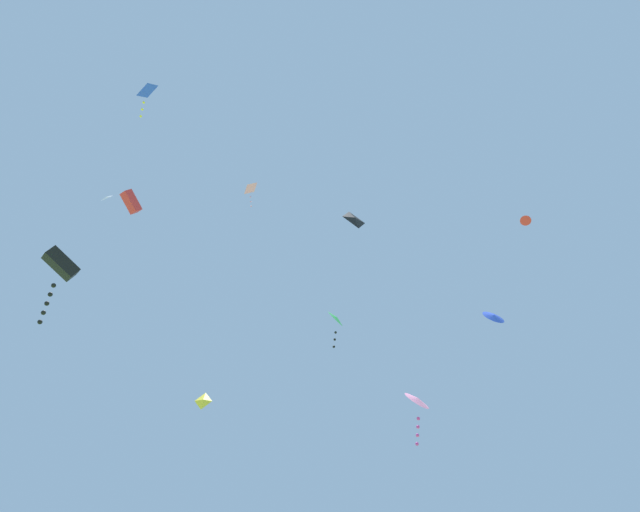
# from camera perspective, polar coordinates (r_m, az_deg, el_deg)

# --- Properties ---
(kite_black_diamond) EXTENTS (1.15, 1.10, 1.20)m
(kite_black_diamond) POSITION_cam_1_polar(r_m,az_deg,el_deg) (25.11, 3.90, 4.18)
(kite_black_diamond) COLOR black
(kite_red_box) EXTENTS (1.21, 1.50, 1.38)m
(kite_red_box) POSITION_cam_1_polar(r_m,az_deg,el_deg) (33.95, -20.29, 5.68)
(kite_red_box) COLOR red
(kite_blue_delta) EXTENTS (1.36, 1.20, 0.99)m
(kite_blue_delta) POSITION_cam_1_polar(r_m,az_deg,el_deg) (27.34, 18.78, -6.35)
(kite_blue_delta) COLOR blue
(kite_black_box) EXTENTS (1.41, 1.47, 3.15)m
(kite_black_box) POSITION_cam_1_polar(r_m,az_deg,el_deg) (23.53, -26.96, -1.03)
(kite_black_box) COLOR black
(kite_blue_diamond) EXTENTS (0.70, 0.69, 1.55)m
(kite_blue_diamond) POSITION_cam_1_polar(r_m,az_deg,el_deg) (21.48, -18.83, 16.97)
(kite_blue_diamond) COLOR blue
(kite_green_delta) EXTENTS (1.18, 1.37, 2.42)m
(kite_green_delta) POSITION_cam_1_polar(r_m,az_deg,el_deg) (28.90, 1.81, -7.01)
(kite_green_delta) COLOR green
(kite_pink_delta) EXTENTS (1.92, 1.97, 3.18)m
(kite_pink_delta) POSITION_cam_1_polar(r_m,az_deg,el_deg) (30.32, 10.80, -15.59)
(kite_pink_delta) COLOR pink
(kite_pink_diamond) EXTENTS (1.03, 0.92, 1.88)m
(kite_pink_diamond) POSITION_cam_1_polar(r_m,az_deg,el_deg) (38.93, -7.77, 7.40)
(kite_pink_diamond) COLOR pink
(kite_yellow_diamond) EXTENTS (0.60, 0.55, 0.69)m
(kite_yellow_diamond) POSITION_cam_1_polar(r_m,az_deg,el_deg) (23.36, -12.89, -15.41)
(kite_yellow_diamond) COLOR yellow
(kite_red_delta) EXTENTS (1.11, 1.04, 0.63)m
(kite_red_delta) POSITION_cam_1_polar(r_m,az_deg,el_deg) (45.99, 21.91, 3.70)
(kite_red_delta) COLOR red
(kite_white_delta) EXTENTS (0.98, 0.81, 0.75)m
(kite_white_delta) POSITION_cam_1_polar(r_m,az_deg,el_deg) (37.94, -22.68, 6.04)
(kite_white_delta) COLOR white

